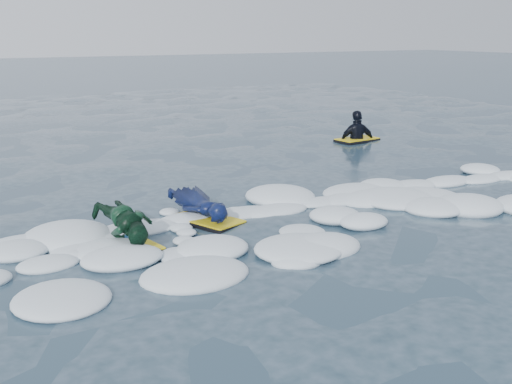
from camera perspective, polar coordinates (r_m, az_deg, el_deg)
ground at (r=8.28m, az=4.95°, el=-4.50°), size 120.00×120.00×0.00m
foam_band at (r=9.11m, az=1.30°, el=-2.69°), size 12.00×3.10×0.30m
prone_woman_unit at (r=9.21m, az=-4.93°, el=-1.22°), size 0.89×1.62×0.40m
prone_child_unit at (r=8.29m, az=-11.32°, el=-2.86°), size 0.65×1.30×0.50m
waiting_rider_unit at (r=15.91m, az=8.96°, el=4.31°), size 1.14×0.72×1.61m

